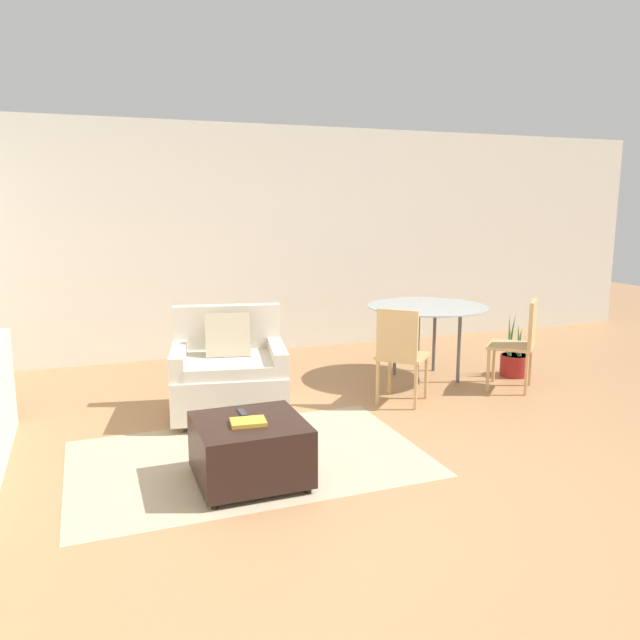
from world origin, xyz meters
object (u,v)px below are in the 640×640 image
(dining_table, at_px, (427,313))
(potted_plant_small, at_px, (515,361))
(dining_chair_near_right, at_px, (521,338))
(armchair, at_px, (229,374))
(book_stack, at_px, (248,422))
(ottoman, at_px, (250,448))
(dining_chair_near_left, at_px, (400,349))
(tv_remote_primary, at_px, (242,412))

(dining_table, xyz_separation_m, potted_plant_small, (0.95, -0.23, -0.55))
(dining_table, xyz_separation_m, dining_chair_near_right, (0.66, -0.66, -0.19))
(armchair, relative_size, book_stack, 4.56)
(book_stack, xyz_separation_m, dining_chair_near_right, (3.04, 1.15, 0.08))
(ottoman, distance_m, dining_chair_near_left, 2.03)
(dining_table, bearing_deg, book_stack, -142.67)
(armchair, distance_m, potted_plant_small, 3.14)
(armchair, distance_m, tv_remote_primary, 1.23)
(ottoman, bearing_deg, dining_chair_near_right, 19.91)
(armchair, distance_m, dining_chair_near_left, 1.55)
(armchair, height_order, potted_plant_small, armchair)
(book_stack, bearing_deg, dining_table, 37.33)
(dining_table, height_order, dining_chair_near_right, dining_chair_near_right)
(tv_remote_primary, xyz_separation_m, potted_plant_small, (3.31, 1.35, -0.27))
(armchair, distance_m, dining_chair_near_right, 2.86)
(dining_chair_near_left, bearing_deg, dining_table, 45.00)
(dining_table, height_order, potted_plant_small, dining_table)
(armchair, xyz_separation_m, book_stack, (-0.19, -1.44, 0.08))
(ottoman, height_order, dining_chair_near_right, dining_chair_near_right)
(tv_remote_primary, height_order, dining_table, dining_table)
(ottoman, distance_m, dining_table, 2.98)
(ottoman, relative_size, dining_table, 0.57)
(dining_chair_near_left, bearing_deg, ottoman, -147.07)
(potted_plant_small, bearing_deg, dining_chair_near_left, -165.09)
(armchair, bearing_deg, book_stack, -97.68)
(tv_remote_primary, bearing_deg, book_stack, -93.75)
(tv_remote_primary, height_order, dining_chair_near_left, dining_chair_near_left)
(tv_remote_primary, bearing_deg, armchair, 81.61)
(dining_chair_near_right, bearing_deg, book_stack, -159.35)
(armchair, relative_size, ottoman, 1.57)
(ottoman, height_order, dining_table, dining_table)
(ottoman, relative_size, potted_plant_small, 1.05)
(book_stack, distance_m, potted_plant_small, 3.69)
(ottoman, distance_m, book_stack, 0.21)
(armchair, relative_size, tv_remote_primary, 7.58)
(armchair, xyz_separation_m, potted_plant_small, (3.13, 0.14, -0.20))
(dining_chair_near_left, bearing_deg, armchair, 169.07)
(dining_table, height_order, dining_chair_near_left, dining_chair_near_left)
(armchair, relative_size, dining_table, 0.89)
(dining_table, relative_size, dining_chair_near_right, 1.38)
(tv_remote_primary, distance_m, dining_chair_near_right, 3.16)
(ottoman, height_order, book_stack, book_stack)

